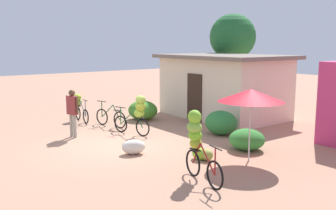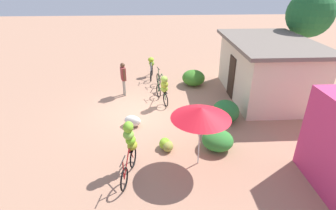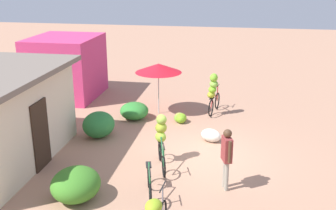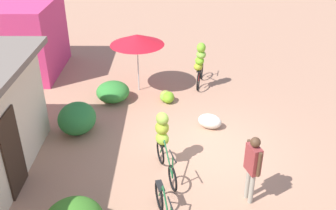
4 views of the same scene
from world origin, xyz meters
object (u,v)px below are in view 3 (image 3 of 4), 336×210
at_px(bicycle_by_shop, 213,91).
at_px(banana_pile_on_ground, 180,118).
at_px(bicycle_center_loaded, 161,136).
at_px(produce_sack, 211,135).
at_px(person_vendor, 227,153).
at_px(shop_pink, 66,67).
at_px(market_umbrella, 158,68).
at_px(bicycle_near_pile, 149,184).

distance_m(bicycle_by_shop, banana_pile_on_ground, 1.77).
xyz_separation_m(bicycle_center_loaded, produce_sack, (1.87, -1.33, -0.65)).
bearing_deg(produce_sack, person_vendor, -168.75).
bearing_deg(bicycle_center_loaded, person_vendor, -121.53).
relative_size(shop_pink, market_umbrella, 1.57).
distance_m(shop_pink, bicycle_center_loaded, 8.13).
height_order(shop_pink, bicycle_by_shop, shop_pink).
distance_m(bicycle_near_pile, person_vendor, 2.12).
xyz_separation_m(shop_pink, produce_sack, (-4.11, -6.82, -1.13)).
bearing_deg(bicycle_center_loaded, bicycle_by_shop, -14.59).
height_order(bicycle_near_pile, person_vendor, person_vendor).
bearing_deg(bicycle_near_pile, produce_sack, -18.43).
bearing_deg(shop_pink, market_umbrella, -109.66).
relative_size(bicycle_near_pile, person_vendor, 0.97).
relative_size(bicycle_center_loaded, produce_sack, 2.33).
relative_size(market_umbrella, bicycle_by_shop, 1.20).
relative_size(bicycle_by_shop, banana_pile_on_ground, 2.46).
distance_m(produce_sack, person_vendor, 3.22).
bearing_deg(banana_pile_on_ground, produce_sack, -142.07).
relative_size(bicycle_center_loaded, person_vendor, 0.97).
xyz_separation_m(market_umbrella, banana_pile_on_ground, (-0.86, -1.00, -1.69)).
height_order(market_umbrella, banana_pile_on_ground, market_umbrella).
relative_size(market_umbrella, bicycle_center_loaded, 1.25).
xyz_separation_m(market_umbrella, produce_sack, (-2.48, -2.27, -1.64)).
height_order(shop_pink, banana_pile_on_ground, shop_pink).
relative_size(bicycle_near_pile, banana_pile_on_ground, 2.36).
bearing_deg(market_umbrella, bicycle_near_pile, -170.88).
bearing_deg(shop_pink, banana_pile_on_ground, -114.08).
height_order(bicycle_near_pile, banana_pile_on_ground, bicycle_near_pile).
bearing_deg(bicycle_center_loaded, produce_sack, -35.41).
distance_m(bicycle_center_loaded, bicycle_by_shop, 4.74).
bearing_deg(person_vendor, bicycle_near_pile, 111.50).
distance_m(market_umbrella, banana_pile_on_ground, 2.14).
height_order(market_umbrella, bicycle_by_shop, market_umbrella).
relative_size(banana_pile_on_ground, produce_sack, 0.99).
xyz_separation_m(bicycle_center_loaded, person_vendor, (-1.19, -1.94, 0.16)).
bearing_deg(shop_pink, bicycle_near_pile, -144.87).
xyz_separation_m(bicycle_near_pile, banana_pile_on_ground, (5.42, 0.00, -0.19)).
relative_size(bicycle_near_pile, bicycle_by_shop, 0.96).
height_order(bicycle_center_loaded, bicycle_by_shop, bicycle_by_shop).
bearing_deg(produce_sack, banana_pile_on_ground, 37.93).
bearing_deg(market_umbrella, produce_sack, -137.55).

